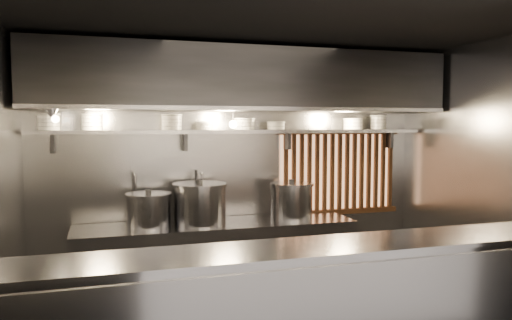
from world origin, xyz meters
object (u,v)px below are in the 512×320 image
stock_pot_left (200,204)px  pendant_bulb (233,124)px  stock_pot_right (291,200)px  heat_lamp (52,113)px  stock_pot_mid (149,210)px

stock_pot_left → pendant_bulb: bearing=10.6°
pendant_bulb → stock_pot_left: (-0.39, -0.07, -0.84)m
pendant_bulb → stock_pot_right: (0.66, -0.05, -0.86)m
heat_lamp → stock_pot_mid: 1.35m
heat_lamp → stock_pot_left: heat_lamp is taller
stock_pot_mid → stock_pot_right: bearing=0.7°
heat_lamp → stock_pot_mid: (0.87, 0.28, -0.99)m
stock_pot_mid → stock_pot_right: 1.59m
pendant_bulb → stock_pot_mid: size_ratio=0.30×
stock_pot_left → stock_pot_right: 1.05m
pendant_bulb → stock_pot_right: pendant_bulb is taller
heat_lamp → stock_pot_mid: heat_lamp is taller
heat_lamp → stock_pot_mid: size_ratio=0.56×
stock_pot_left → stock_pot_right: size_ratio=1.01×
stock_pot_left → stock_pot_mid: 0.54m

